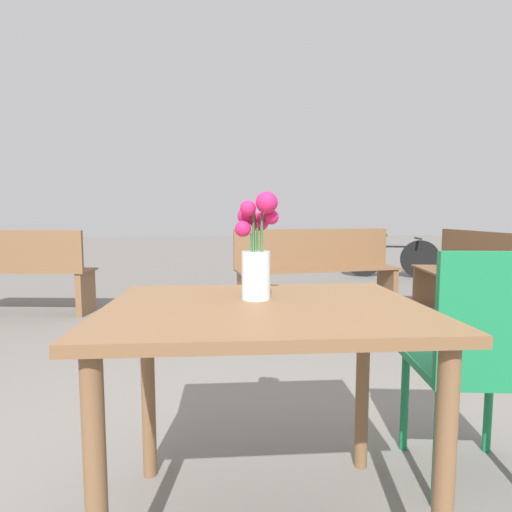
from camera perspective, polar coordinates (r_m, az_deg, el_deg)
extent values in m
cube|color=brown|center=(1.19, 1.20, -7.61)|extent=(0.96, 0.75, 0.03)
cylinder|color=brown|center=(1.11, -21.85, -29.32)|extent=(0.05, 0.05, 0.68)
cylinder|color=brown|center=(1.18, 25.25, -27.04)|extent=(0.05, 0.05, 0.68)
cylinder|color=brown|center=(1.60, -15.16, -17.69)|extent=(0.05, 0.05, 0.68)
cylinder|color=brown|center=(1.66, 14.97, -16.93)|extent=(0.05, 0.05, 0.68)
cylinder|color=silver|center=(1.25, 0.00, -2.76)|extent=(0.09, 0.09, 0.15)
cylinder|color=silver|center=(1.25, 0.00, -4.13)|extent=(0.08, 0.08, 0.08)
cylinder|color=#337038|center=(1.24, 0.91, -0.45)|extent=(0.01, 0.01, 0.23)
sphere|color=#D11E60|center=(1.23, 2.18, 5.58)|extent=(0.05, 0.05, 0.05)
cylinder|color=#337038|center=(1.26, 0.18, -0.80)|extent=(0.01, 0.01, 0.21)
sphere|color=#D11E60|center=(1.28, 0.55, 4.94)|extent=(0.06, 0.06, 0.06)
cylinder|color=#337038|center=(1.25, -0.31, -0.42)|extent=(0.01, 0.01, 0.23)
sphere|color=#D11E60|center=(1.26, -1.29, 5.76)|extent=(0.06, 0.06, 0.06)
cylinder|color=#337038|center=(1.24, -0.66, -1.31)|extent=(0.01, 0.01, 0.20)
sphere|color=#D11E60|center=(1.22, -1.88, 3.91)|extent=(0.05, 0.05, 0.05)
cylinder|color=#337038|center=(1.23, -0.37, 0.10)|extent=(0.01, 0.01, 0.26)
sphere|color=#D11E60|center=(1.20, -1.15, 6.83)|extent=(0.05, 0.05, 0.05)
cylinder|color=#337038|center=(1.22, 0.70, 0.34)|extent=(0.01, 0.01, 0.27)
sphere|color=#D11E60|center=(1.20, 1.54, 7.66)|extent=(0.07, 0.07, 0.07)
cube|color=#197A47|center=(1.70, 28.14, -13.63)|extent=(0.46, 0.46, 0.03)
cube|color=#197A47|center=(1.48, 31.61, -7.53)|extent=(0.40, 0.09, 0.42)
cylinder|color=#197A47|center=(1.87, 20.46, -18.89)|extent=(0.03, 0.03, 0.41)
cylinder|color=#197A47|center=(1.99, 30.27, -17.71)|extent=(0.03, 0.03, 0.41)
cylinder|color=#197A47|center=(1.58, 24.55, -23.74)|extent=(0.03, 0.03, 0.41)
cube|color=brown|center=(4.67, -30.56, -1.78)|extent=(1.47, 0.57, 0.02)
cube|color=brown|center=(4.52, -31.78, 0.62)|extent=(1.42, 0.25, 0.40)
cube|color=brown|center=(4.39, -23.14, -4.85)|extent=(0.11, 0.33, 0.43)
cube|color=brown|center=(4.17, 8.97, -1.87)|extent=(1.75, 0.58, 0.02)
cube|color=brown|center=(4.29, 8.17, 1.17)|extent=(1.71, 0.26, 0.40)
cube|color=brown|center=(4.57, 18.23, -4.29)|extent=(0.10, 0.33, 0.43)
cube|color=brown|center=(3.96, -1.86, -5.49)|extent=(0.10, 0.33, 0.43)
cube|color=brown|center=(4.13, 26.60, -2.44)|extent=(0.64, 1.53, 0.02)
cube|color=brown|center=(4.18, 28.76, 0.43)|extent=(0.32, 1.46, 0.40)
cube|color=brown|center=(3.56, 30.59, -7.51)|extent=(0.33, 0.12, 0.43)
cube|color=brown|center=(4.80, 23.43, -4.01)|extent=(0.33, 0.12, 0.43)
cylinder|color=black|center=(6.83, 15.10, -0.29)|extent=(0.59, 0.22, 0.61)
cylinder|color=black|center=(6.95, 22.39, -0.42)|extent=(0.59, 0.22, 0.61)
cube|color=black|center=(6.86, 18.83, 1.29)|extent=(0.77, 0.27, 0.03)
cylinder|color=black|center=(6.84, 17.53, 2.08)|extent=(0.02, 0.02, 0.18)
cube|color=black|center=(6.83, 17.55, 2.85)|extent=(0.17, 0.11, 0.04)
cube|color=black|center=(6.92, 22.13, 2.35)|extent=(0.17, 0.43, 0.02)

